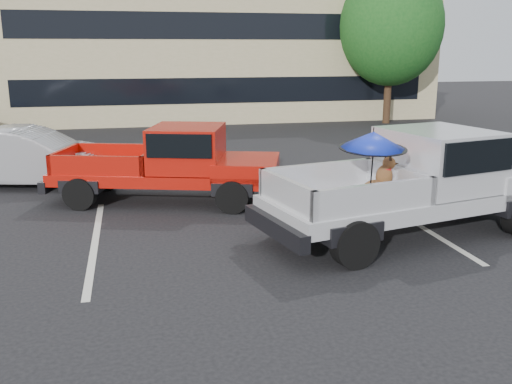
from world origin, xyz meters
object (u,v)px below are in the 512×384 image
at_px(tree_right, 391,26).
at_px(tree_back, 278,27).
at_px(silver_sedan, 28,157).
at_px(silver_pickup, 428,176).
at_px(red_pickup, 181,161).

xyz_separation_m(tree_right, tree_back, (-3.00, 8.00, 0.20)).
bearing_deg(silver_sedan, tree_back, -18.17).
xyz_separation_m(silver_pickup, red_pickup, (-4.14, 3.14, -0.14)).
xyz_separation_m(tree_back, silver_sedan, (-10.76, -17.29, -3.70)).
bearing_deg(tree_back, red_pickup, -110.31).
height_order(tree_back, silver_sedan, tree_back).
bearing_deg(silver_sedan, silver_pickup, -111.73).
bearing_deg(tree_right, red_pickup, -131.48).
xyz_separation_m(tree_right, red_pickup, (-10.26, -11.60, -3.30)).
distance_m(tree_right, tree_back, 8.55).
bearing_deg(tree_back, silver_pickup, -97.80).
xyz_separation_m(silver_pickup, silver_sedan, (-7.65, 5.44, -0.34)).
distance_m(silver_pickup, silver_sedan, 9.39).
xyz_separation_m(tree_right, silver_pickup, (-6.11, -14.74, -3.16)).
bearing_deg(red_pickup, tree_back, 86.85).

